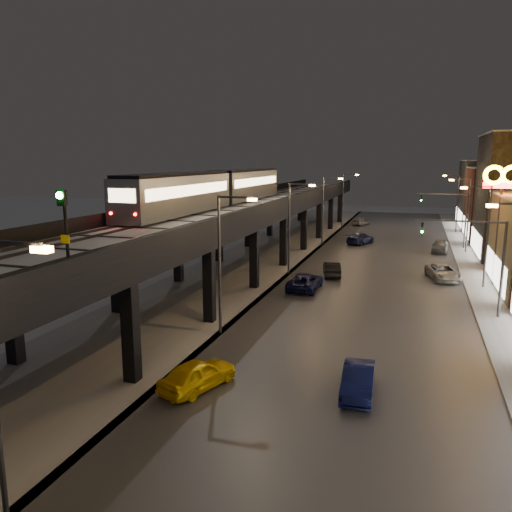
% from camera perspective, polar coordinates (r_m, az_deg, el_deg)
% --- Properties ---
extents(ground, '(220.00, 220.00, 0.00)m').
position_cam_1_polar(ground, '(22.25, -15.65, -19.57)').
color(ground, silver).
extents(road_surface, '(17.00, 120.00, 0.06)m').
position_cam_1_polar(road_surface, '(52.10, 13.60, -1.72)').
color(road_surface, '#46474D').
rests_on(road_surface, ground).
extents(sidewalk_right, '(4.00, 120.00, 0.14)m').
position_cam_1_polar(sidewalk_right, '(52.37, 24.57, -2.30)').
color(sidewalk_right, '#9FA1A8').
rests_on(sidewalk_right, ground).
extents(under_viaduct_pavement, '(11.00, 120.00, 0.06)m').
position_cam_1_polar(under_viaduct_pavement, '(54.71, -0.63, -0.81)').
color(under_viaduct_pavement, '#9FA1A8').
rests_on(under_viaduct_pavement, ground).
extents(elevated_viaduct, '(9.00, 100.00, 6.30)m').
position_cam_1_polar(elevated_viaduct, '(50.89, -1.77, 4.67)').
color(elevated_viaduct, black).
rests_on(elevated_viaduct, ground).
extents(viaduct_trackbed, '(8.40, 100.00, 0.32)m').
position_cam_1_polar(viaduct_trackbed, '(50.93, -1.74, 5.55)').
color(viaduct_trackbed, '#B2B7C1').
rests_on(viaduct_trackbed, elevated_viaduct).
extents(viaduct_parapet_streetside, '(0.30, 100.00, 1.10)m').
position_cam_1_polar(viaduct_parapet_streetside, '(49.63, 3.04, 5.93)').
color(viaduct_parapet_streetside, black).
rests_on(viaduct_parapet_streetside, elevated_viaduct).
extents(viaduct_parapet_far, '(0.30, 100.00, 1.10)m').
position_cam_1_polar(viaduct_parapet_far, '(52.53, -6.22, 6.16)').
color(viaduct_parapet_far, black).
rests_on(viaduct_parapet_far, elevated_viaduct).
extents(building_f, '(12.20, 16.20, 11.16)m').
position_cam_1_polar(building_f, '(92.86, 26.07, 6.37)').
color(building_f, '#323233').
rests_on(building_f, ground).
extents(streetlight_left_1, '(2.57, 0.28, 9.00)m').
position_cam_1_polar(streetlight_left_1, '(31.54, -3.75, 0.09)').
color(streetlight_left_1, '#38383A').
rests_on(streetlight_left_1, ground).
extents(streetlight_left_2, '(2.57, 0.28, 9.00)m').
position_cam_1_polar(streetlight_left_2, '(48.53, 4.11, 3.89)').
color(streetlight_left_2, '#38383A').
rests_on(streetlight_left_2, ground).
extents(streetlight_right_2, '(2.56, 0.28, 9.00)m').
position_cam_1_polar(streetlight_right_2, '(47.49, 24.66, 2.77)').
color(streetlight_right_2, '#38383A').
rests_on(streetlight_right_2, ground).
extents(streetlight_left_3, '(2.57, 0.28, 9.00)m').
position_cam_1_polar(streetlight_left_3, '(66.05, 7.88, 5.68)').
color(streetlight_left_3, '#38383A').
rests_on(streetlight_left_3, ground).
extents(streetlight_right_3, '(2.56, 0.28, 9.00)m').
position_cam_1_polar(streetlight_right_3, '(65.30, 22.92, 4.86)').
color(streetlight_right_3, '#38383A').
rests_on(streetlight_right_3, ground).
extents(streetlight_left_4, '(2.57, 0.28, 9.00)m').
position_cam_1_polar(streetlight_left_4, '(83.78, 10.07, 6.70)').
color(streetlight_left_4, '#38383A').
rests_on(streetlight_left_4, ground).
extents(streetlight_right_4, '(2.56, 0.28, 9.00)m').
position_cam_1_polar(streetlight_right_4, '(83.19, 21.91, 6.06)').
color(streetlight_right_4, '#38383A').
rests_on(streetlight_right_4, ground).
extents(traffic_light_rig_a, '(6.10, 0.34, 7.00)m').
position_cam_1_polar(traffic_light_rig_a, '(38.66, 24.74, 0.00)').
color(traffic_light_rig_a, '#38383A').
rests_on(traffic_light_rig_a, ground).
extents(traffic_light_rig_b, '(6.10, 0.34, 7.00)m').
position_cam_1_polar(traffic_light_rig_b, '(68.27, 21.92, 4.54)').
color(traffic_light_rig_b, '#38383A').
rests_on(traffic_light_rig_b, ground).
extents(subway_train, '(2.90, 35.17, 3.46)m').
position_cam_1_polar(subway_train, '(51.63, -4.40, 7.77)').
color(subway_train, gray).
rests_on(subway_train, viaduct_trackbed).
extents(rail_signal, '(0.39, 0.45, 3.38)m').
position_cam_1_polar(rail_signal, '(20.96, -21.13, 4.38)').
color(rail_signal, black).
rests_on(rail_signal, viaduct_trackbed).
extents(car_taxi, '(3.08, 4.66, 1.47)m').
position_cam_1_polar(car_taxi, '(25.36, -6.67, -13.39)').
color(car_taxi, yellow).
rests_on(car_taxi, ground).
extents(car_near_white, '(2.48, 4.58, 1.43)m').
position_cam_1_polar(car_near_white, '(48.89, 8.64, -1.53)').
color(car_near_white, black).
rests_on(car_near_white, ground).
extents(car_mid_silver, '(2.46, 5.27, 1.46)m').
position_cam_1_polar(car_mid_silver, '(43.55, 5.62, -2.98)').
color(car_mid_silver, '#0E1136').
rests_on(car_mid_silver, ground).
extents(car_mid_dark, '(3.72, 5.55, 1.49)m').
position_cam_1_polar(car_mid_dark, '(68.49, 11.82, 1.95)').
color(car_mid_dark, '#131A43').
rests_on(car_mid_dark, ground).
extents(car_far_white, '(2.92, 4.50, 1.43)m').
position_cam_1_polar(car_far_white, '(88.35, 11.88, 3.90)').
color(car_far_white, gray).
rests_on(car_far_white, ground).
extents(car_onc_silver, '(1.65, 4.24, 1.37)m').
position_cam_1_polar(car_onc_silver, '(25.19, 11.58, -13.85)').
color(car_onc_silver, '#0F164D').
rests_on(car_onc_silver, ground).
extents(car_onc_dark, '(3.46, 5.50, 1.42)m').
position_cam_1_polar(car_onc_dark, '(50.07, 20.58, -1.83)').
color(car_onc_dark, '#A3A5A7').
rests_on(car_onc_dark, ground).
extents(car_onc_red, '(2.21, 4.65, 1.54)m').
position_cam_1_polar(car_onc_red, '(64.96, 20.30, 1.04)').
color(car_onc_red, slate).
rests_on(car_onc_red, ground).
extents(sign_mcdonalds, '(3.17, 0.45, 10.71)m').
position_cam_1_polar(sign_mcdonalds, '(48.93, 26.28, 7.07)').
color(sign_mcdonalds, '#38383A').
rests_on(sign_mcdonalds, ground).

